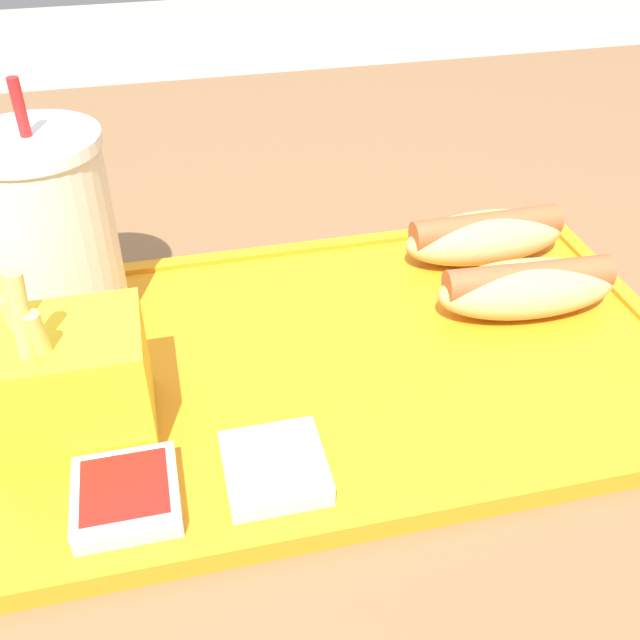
{
  "coord_description": "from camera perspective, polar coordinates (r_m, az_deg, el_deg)",
  "views": [
    {
      "loc": [
        -0.08,
        -0.38,
        1.03
      ],
      "look_at": [
        0.01,
        -0.01,
        0.74
      ],
      "focal_mm": 42.0,
      "sensor_mm": 36.0,
      "label": 1
    }
  ],
  "objects": [
    {
      "name": "food_tray",
      "position": [
        0.49,
        -0.0,
        -3.22
      ],
      "size": [
        0.48,
        0.28,
        0.01
      ],
      "color": "orange",
      "rests_on": "dining_table"
    },
    {
      "name": "soda_cup",
      "position": [
        0.52,
        -19.84,
        6.18
      ],
      "size": [
        0.09,
        0.09,
        0.17
      ],
      "color": "silver",
      "rests_on": "food_tray"
    },
    {
      "name": "hot_dog_far",
      "position": [
        0.59,
        12.48,
        6.32
      ],
      "size": [
        0.13,
        0.05,
        0.04
      ],
      "color": "tan",
      "rests_on": "food_tray"
    },
    {
      "name": "hot_dog_near",
      "position": [
        0.54,
        15.5,
        2.47
      ],
      "size": [
        0.13,
        0.06,
        0.04
      ],
      "color": "tan",
      "rests_on": "food_tray"
    },
    {
      "name": "fries_carton",
      "position": [
        0.44,
        -18.55,
        -4.46
      ],
      "size": [
        0.08,
        0.07,
        0.12
      ],
      "color": "gold",
      "rests_on": "food_tray"
    },
    {
      "name": "sauce_cup_mayo",
      "position": [
        0.41,
        -3.48,
        -11.1
      ],
      "size": [
        0.05,
        0.05,
        0.02
      ],
      "color": "silver",
      "rests_on": "food_tray"
    },
    {
      "name": "sauce_cup_ketchup",
      "position": [
        0.41,
        -14.55,
        -12.78
      ],
      "size": [
        0.05,
        0.05,
        0.02
      ],
      "color": "silver",
      "rests_on": "food_tray"
    }
  ]
}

